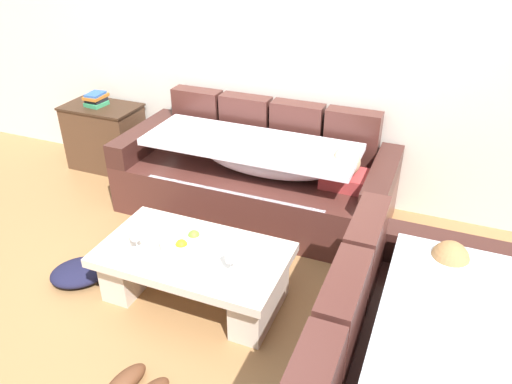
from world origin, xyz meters
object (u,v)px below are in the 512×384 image
Objects in this scene: wine_glass_near_left at (135,234)px; side_cabinet at (106,137)px; open_magazine at (240,259)px; coffee_table at (194,269)px; fruit_bowl at (183,243)px; book_stack_on_cabinet at (96,99)px; wine_glass_near_right at (231,256)px; crumpled_garment at (80,272)px; couch_along_wall at (259,177)px.

wine_glass_near_left is 0.23× the size of side_cabinet.
coffee_table is at bearing 166.44° from open_magazine.
fruit_bowl is 0.39× the size of side_cabinet.
open_magazine is at bearing -33.09° from book_stack_on_cabinet.
fruit_bowl is (-0.07, 0.01, 0.18)m from coffee_table.
coffee_table is 7.23× the size of wine_glass_near_left.
wine_glass_near_right is 0.23× the size of side_cabinet.
crumpled_garment is (-0.50, -0.03, -0.44)m from wine_glass_near_left.
fruit_bowl is 0.70× the size of crumpled_garment.
side_cabinet is 3.25× the size of book_stack_on_cabinet.
couch_along_wall is at bearing 104.65° from wine_glass_near_right.
couch_along_wall reaches higher than coffee_table.
wine_glass_near_right is (0.33, -1.26, 0.16)m from couch_along_wall.
couch_along_wall is 8.01× the size of open_magazine.
wine_glass_near_left is at bearing -47.23° from side_cabinet.
book_stack_on_cabinet is (-2.09, 1.49, 0.20)m from wine_glass_near_right.
open_magazine reaches higher than crumpled_garment.
crumpled_garment is at bearing -59.74° from side_cabinet.
crumpled_garment is at bearing -58.66° from book_stack_on_cabinet.
coffee_table is 0.35m from open_magazine.
wine_glass_near_right reaches higher than fruit_bowl.
side_cabinet is (-2.05, 1.49, -0.17)m from wine_glass_near_right.
wine_glass_near_right is 0.17m from open_magazine.
wine_glass_near_left is 0.59× the size of open_magazine.
wine_glass_near_right is at bearing -14.68° from fruit_bowl.
open_magazine is at bearing -33.58° from side_cabinet.
side_cabinet is 1.80m from crumpled_garment.
wine_glass_near_right is 0.59× the size of open_magazine.
book_stack_on_cabinet is at bearing 140.83° from fruit_bowl.
side_cabinet is at bearing -1.87° from book_stack_on_cabinet.
couch_along_wall is at bearing 87.50° from fruit_bowl.
fruit_bowl is at bearing 11.25° from crumpled_garment.
fruit_bowl is 2.22m from book_stack_on_cabinet.
crumpled_garment is at bearing 168.99° from open_magazine.
wine_glass_near_right is 2.54m from side_cabinet.
side_cabinet reaches higher than crumpled_garment.
side_cabinet is at bearing 126.56° from open_magazine.
fruit_bowl is 0.30m from wine_glass_near_left.
fruit_bowl is 1.00× the size of open_magazine.
side_cabinet is at bearing 172.46° from couch_along_wall.
fruit_bowl is at bearing 173.56° from coffee_table.
wine_glass_near_left is at bearing -177.89° from wine_glass_near_right.
crumpled_garment is at bearing -168.75° from fruit_bowl.
coffee_table is 5.41× the size of book_stack_on_cabinet.
wine_glass_near_right reaches higher than open_magazine.
couch_along_wall is at bearing 76.13° from wine_glass_near_left.
side_cabinet is 0.38m from book_stack_on_cabinet.
wine_glass_near_right is at bearing -75.35° from couch_along_wall.
wine_glass_near_left reaches higher than fruit_bowl.
side_cabinet is (-1.40, 1.51, -0.17)m from wine_glass_near_left.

